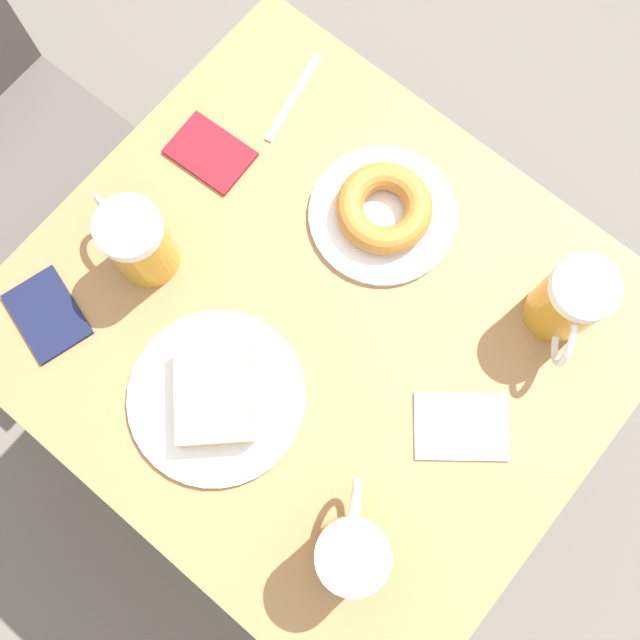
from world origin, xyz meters
The scene contains 11 objects.
ground_plane centered at (0.00, 0.00, 0.00)m, with size 8.00×8.00×0.00m, color #666059.
table centered at (0.00, 0.00, 0.69)m, with size 0.78×0.86×0.77m.
plate_with_cake centered at (-0.18, 0.04, 0.79)m, with size 0.26×0.26×0.05m.
plate_with_donut centered at (0.19, 0.03, 0.79)m, with size 0.23×0.23×0.05m.
beer_mug_left centered at (-0.22, -0.23, 0.84)m, with size 0.13×0.10×0.14m.
beer_mug_center centered at (-0.09, 0.27, 0.84)m, with size 0.09×0.14×0.14m.
beer_mug_right centered at (0.23, -0.26, 0.84)m, with size 0.13×0.09×0.14m.
napkin_folded centered at (0.01, -0.25, 0.77)m, with size 0.16×0.16×0.00m.
fork centered at (0.26, 0.27, 0.77)m, with size 0.17×0.05×0.00m.
passport_near_edge centered at (-0.25, 0.32, 0.77)m, with size 0.12×0.15×0.01m.
passport_far_edge centered at (0.10, 0.31, 0.77)m, with size 0.09×0.13×0.01m.
Camera 1 is at (-0.19, -0.16, 1.80)m, focal length 40.00 mm.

